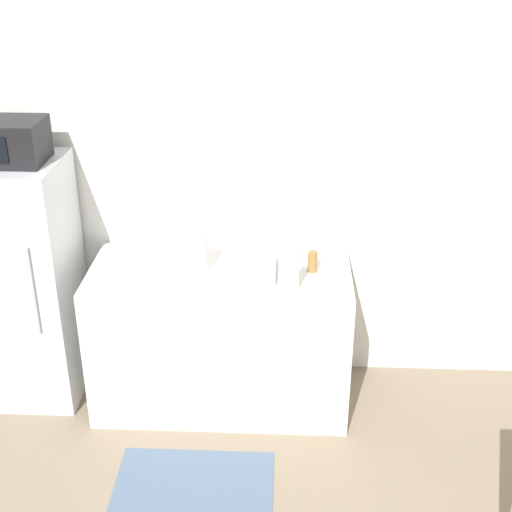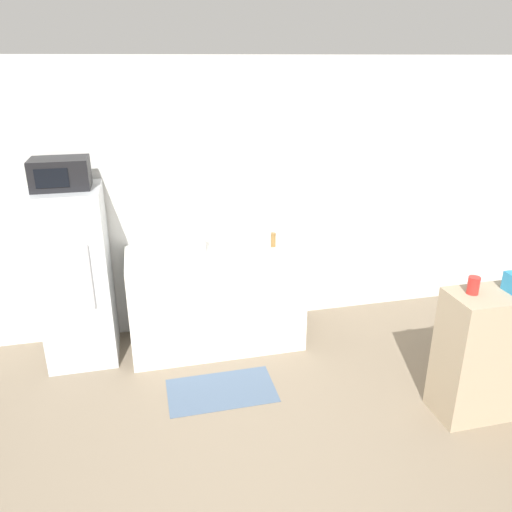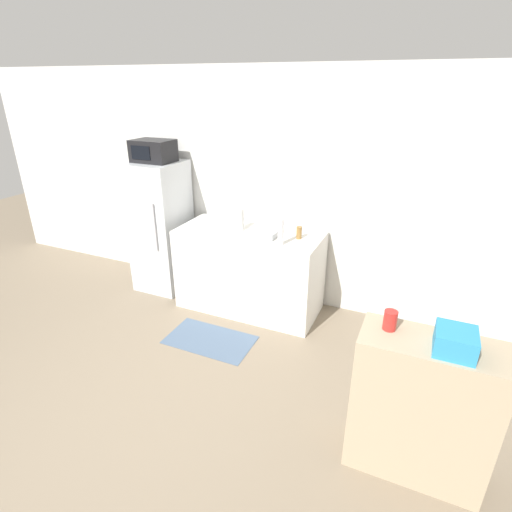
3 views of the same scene
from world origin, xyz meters
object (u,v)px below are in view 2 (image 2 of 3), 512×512
object	(u,v)px
microwave	(60,173)
bottle_tall	(268,242)
paper_towel_roll	(199,241)
jar	(473,285)
bottle_short	(273,240)
refrigerator	(76,277)

from	to	relation	value
microwave	bottle_tall	xyz separation A→B (m)	(1.66, -0.27, -0.64)
microwave	bottle_tall	bearing A→B (deg)	-9.36
bottle_tall	paper_towel_roll	bearing A→B (deg)	158.99
jar	bottle_short	bearing A→B (deg)	126.17
refrigerator	jar	world-z (taller)	refrigerator
microwave	paper_towel_roll	distance (m)	1.27
paper_towel_roll	jar	bearing A→B (deg)	-39.42
microwave	bottle_short	bearing A→B (deg)	-1.08
microwave	bottle_short	distance (m)	1.91
refrigerator	paper_towel_roll	bearing A→B (deg)	-2.92
microwave	paper_towel_roll	size ratio (longest dim) A/B	1.85
microwave	jar	bearing A→B (deg)	-27.73
refrigerator	paper_towel_roll	xyz separation A→B (m)	(1.09, -0.06, 0.27)
refrigerator	microwave	world-z (taller)	microwave
microwave	bottle_tall	distance (m)	1.80
microwave	paper_towel_roll	bearing A→B (deg)	-2.86
microwave	jar	world-z (taller)	microwave
bottle_tall	bottle_short	bearing A→B (deg)	64.94
refrigerator	bottle_short	world-z (taller)	refrigerator
microwave	jar	xyz separation A→B (m)	(2.84, -1.50, -0.62)
refrigerator	bottle_short	distance (m)	1.79
refrigerator	paper_towel_roll	world-z (taller)	refrigerator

